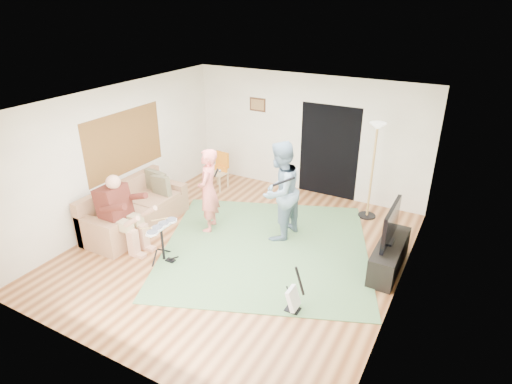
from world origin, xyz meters
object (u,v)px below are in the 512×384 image
drum_kit (163,244)px  singer (208,191)px  guitarist (280,191)px  dining_chair (219,176)px  torchiere_lamp (374,154)px  sofa (133,213)px  guitar_spare (294,299)px  television (391,224)px  tv_cabinet (389,256)px

drum_kit → singer: bearing=85.9°
guitarist → dining_chair: 2.68m
drum_kit → torchiere_lamp: torchiere_lamp is taller
sofa → torchiere_lamp: torchiere_lamp is taller
drum_kit → guitarist: 2.29m
sofa → torchiere_lamp: bearing=33.6°
drum_kit → guitar_spare: size_ratio=0.91×
sofa → television: 4.88m
tv_cabinet → television: size_ratio=1.38×
dining_chair → television: bearing=-13.4°
singer → torchiere_lamp: torchiere_lamp is taller
television → drum_kit: bearing=-155.0°
television → torchiere_lamp: bearing=114.5°
guitarist → dining_chair: bearing=-114.2°
drum_kit → tv_cabinet: size_ratio=0.50×
drum_kit → television: 3.85m
sofa → tv_cabinet: (4.80, 0.96, -0.04)m
tv_cabinet → television: 0.60m
tv_cabinet → television: bearing=-180.0°
drum_kit → guitar_spare: bearing=-3.2°
dining_chair → singer: bearing=-57.3°
sofa → dining_chair: (0.48, 2.38, 0.02)m
dining_chair → torchiere_lamp: bearing=9.4°
guitar_spare → television: 2.07m
guitarist → television: 2.04m
torchiere_lamp → singer: bearing=-142.3°
drum_kit → singer: 1.40m
drum_kit → singer: (0.09, 1.29, 0.52)m
drum_kit → singer: singer is taller
torchiere_lamp → tv_cabinet: bearing=-64.1°
sofa → drum_kit: sofa is taller
guitarist → sofa: bearing=-62.1°
guitar_spare → dining_chair: size_ratio=0.89×
sofa → singer: size_ratio=1.32×
singer → television: size_ratio=1.63×
singer → drum_kit: bearing=-23.4°
dining_chair → tv_cabinet: 4.55m
guitarist → torchiere_lamp: 2.09m
sofa → drum_kit: 1.45m
drum_kit → guitar_spare: (2.54, -0.14, -0.09)m
guitarist → guitar_spare: bearing=38.5°
guitarist → torchiere_lamp: (1.27, 1.61, 0.43)m
drum_kit → dining_chair: 3.14m
torchiere_lamp → dining_chair: bearing=-175.7°
sofa → tv_cabinet: sofa is taller
sofa → dining_chair: bearing=78.6°
drum_kit → television: (3.45, 1.61, 0.54)m
sofa → dining_chair: size_ratio=2.51×
singer → tv_cabinet: size_ratio=1.18×
torchiere_lamp → tv_cabinet: torchiere_lamp is taller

